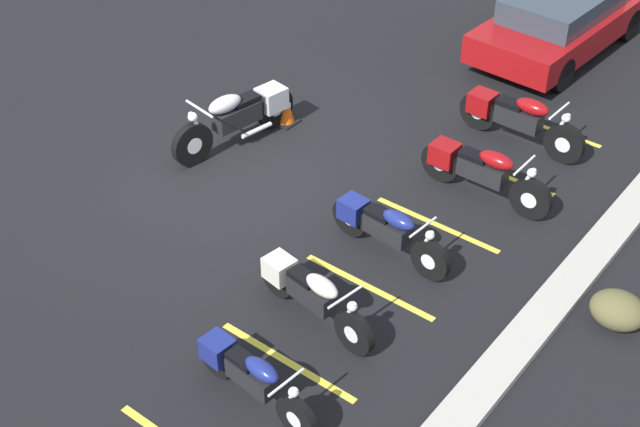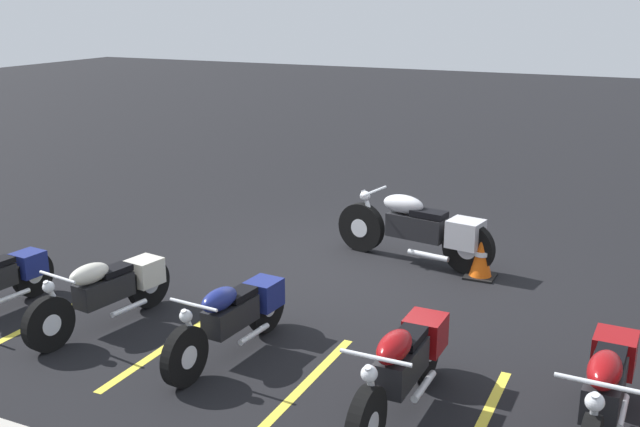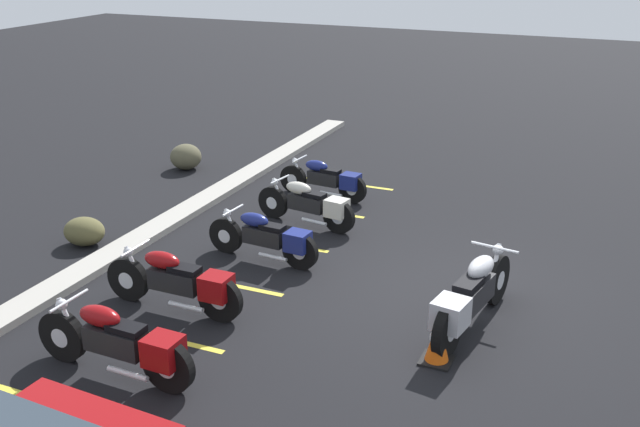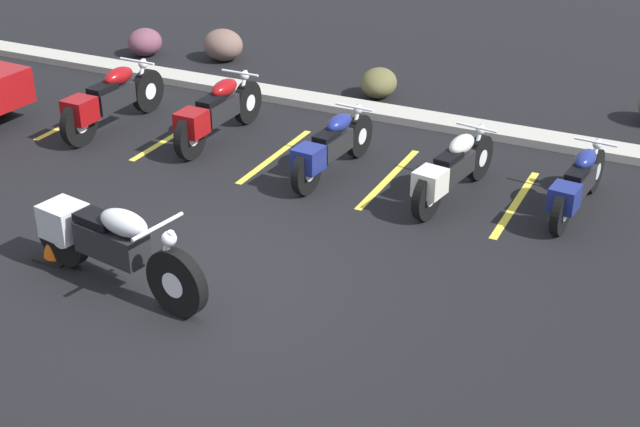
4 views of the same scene
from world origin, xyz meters
TOP-DOWN VIEW (x-y plane):
  - ground at (0.00, 0.00)m, footprint 60.00×60.00m
  - motorcycle_silver_featured at (-0.84, -0.56)m, footprint 2.45×0.82m
  - parked_bike_0 at (-3.64, 3.05)m, footprint 0.65×2.30m
  - parked_bike_1 at (-1.93, 3.34)m, footprint 0.63×2.23m
  - parked_bike_2 at (0.09, 2.98)m, footprint 0.58×2.05m
  - parked_bike_3 at (1.79, 2.98)m, footprint 0.67×2.05m
  - parked_bike_4 at (3.31, 3.29)m, footprint 0.56×1.95m
  - concrete_curb at (0.00, 5.42)m, footprint 18.00×0.50m
  - landscape_rock_1 at (3.86, 7.00)m, footprint 0.93×0.93m
  - landscape_rock_2 at (-0.54, 6.21)m, footprint 0.68×0.78m
  - traffic_cone at (-1.76, -0.37)m, footprint 0.40×0.40m
  - stall_line_0 at (-4.41, 3.27)m, footprint 0.10×2.10m
  - stall_line_1 at (-2.66, 3.27)m, footprint 0.10×2.10m
  - stall_line_2 at (-0.91, 3.27)m, footprint 0.10×2.10m
  - stall_line_3 at (0.84, 3.27)m, footprint 0.10×2.10m
  - stall_line_4 at (2.59, 3.27)m, footprint 0.10×2.10m
  - stall_line_5 at (4.34, 3.27)m, footprint 0.10×2.10m

SIDE VIEW (x-z plane):
  - ground at x=0.00m, z-range 0.00..0.00m
  - stall_line_0 at x=-4.41m, z-range 0.00..0.00m
  - stall_line_1 at x=-2.66m, z-range 0.00..0.00m
  - stall_line_2 at x=-0.91m, z-range 0.00..0.00m
  - stall_line_3 at x=0.84m, z-range 0.00..0.00m
  - stall_line_4 at x=2.59m, z-range 0.00..0.00m
  - stall_line_5 at x=4.34m, z-range 0.00..0.00m
  - concrete_curb at x=0.00m, z-range 0.00..0.12m
  - landscape_rock_2 at x=-0.54m, z-range 0.00..0.49m
  - landscape_rock_1 at x=3.86m, z-range 0.00..0.58m
  - traffic_cone at x=-1.76m, z-range -0.02..0.61m
  - parked_bike_4 at x=3.31m, z-range 0.02..0.79m
  - parked_bike_2 at x=0.09m, z-range 0.03..0.83m
  - parked_bike_3 at x=1.79m, z-range 0.03..0.84m
  - parked_bike_1 at x=-1.93m, z-range 0.03..0.91m
  - parked_bike_0 at x=-3.64m, z-range 0.03..0.93m
  - motorcycle_silver_featured at x=-0.84m, z-range 0.03..1.00m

